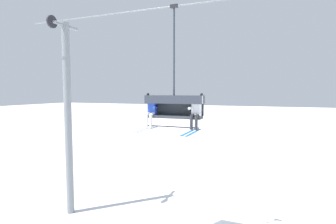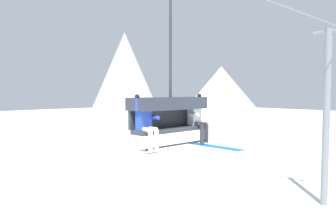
% 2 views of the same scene
% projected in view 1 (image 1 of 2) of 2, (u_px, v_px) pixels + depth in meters
% --- Properties ---
extents(lift_tower_near, '(0.36, 1.88, 9.36)m').
position_uv_depth(lift_tower_near, '(68.00, 115.00, 12.62)').
color(lift_tower_near, slate).
rests_on(lift_tower_near, ground_plane).
extents(chairlift_chair, '(2.17, 0.74, 4.43)m').
position_uv_depth(chairlift_chair, '(175.00, 102.00, 9.80)').
color(chairlift_chair, '#33383D').
extents(skier_blue, '(0.48, 1.70, 1.34)m').
position_uv_depth(skier_blue, '(151.00, 110.00, 9.95)').
color(skier_blue, '#2847B7').
extents(skier_white, '(0.48, 1.70, 1.34)m').
position_uv_depth(skier_white, '(196.00, 111.00, 9.31)').
color(skier_white, silver).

